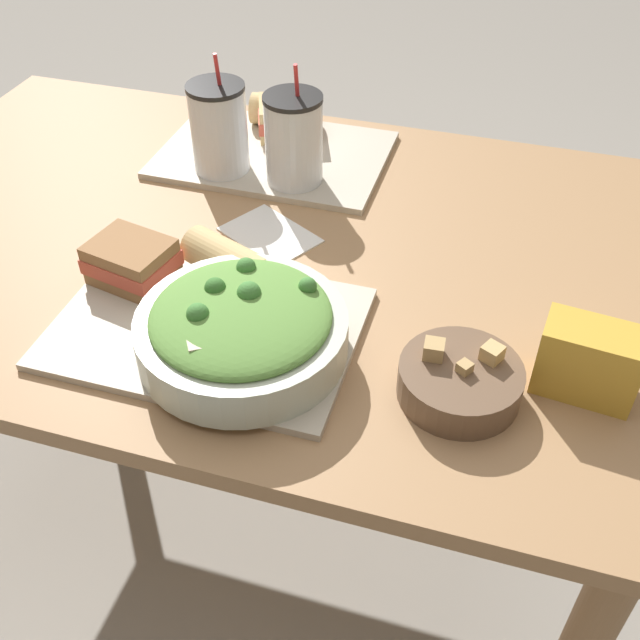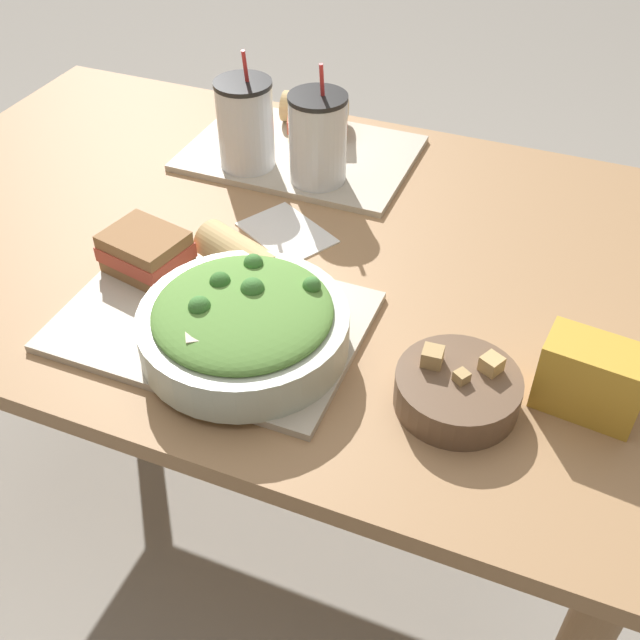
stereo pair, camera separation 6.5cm
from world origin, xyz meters
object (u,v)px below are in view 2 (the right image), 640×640
(sandwich_far, at_px, (318,117))
(napkin_folded, at_px, (287,233))
(baguette_near, at_px, (240,256))
(chip_bag, at_px, (591,378))
(salad_bowl, at_px, (244,323))
(drink_cup_dark, at_px, (246,127))
(soup_bowl, at_px, (457,389))
(sandwich_near, at_px, (146,252))
(baguette_far, at_px, (315,110))
(drink_cup_red, at_px, (318,141))

(sandwich_far, xyz_separation_m, napkin_folded, (0.08, -0.33, -0.04))
(baguette_near, bearing_deg, chip_bag, -76.68)
(salad_bowl, bearing_deg, drink_cup_dark, 115.64)
(napkin_folded, bearing_deg, soup_bowl, -36.90)
(sandwich_far, xyz_separation_m, chip_bag, (0.58, -0.54, 0.01))
(salad_bowl, bearing_deg, sandwich_near, 155.21)
(baguette_near, distance_m, baguette_far, 0.50)
(soup_bowl, relative_size, baguette_far, 1.19)
(salad_bowl, distance_m, baguette_far, 0.66)
(sandwich_near, distance_m, sandwich_far, 0.51)
(soup_bowl, distance_m, drink_cup_red, 0.56)
(sandwich_near, height_order, drink_cup_red, drink_cup_red)
(baguette_near, bearing_deg, soup_bowl, -87.93)
(baguette_near, bearing_deg, baguette_far, 30.58)
(salad_bowl, height_order, drink_cup_red, drink_cup_red)
(baguette_far, distance_m, napkin_folded, 0.37)
(soup_bowl, bearing_deg, drink_cup_red, 130.31)
(sandwich_near, distance_m, chip_bag, 0.66)
(baguette_far, bearing_deg, drink_cup_red, -162.27)
(sandwich_near, distance_m, napkin_folded, 0.24)
(sandwich_far, bearing_deg, salad_bowl, -97.88)
(sandwich_near, relative_size, baguette_far, 1.02)
(baguette_near, bearing_deg, napkin_folded, 15.02)
(soup_bowl, relative_size, drink_cup_dark, 0.73)
(baguette_near, relative_size, drink_cup_red, 0.71)
(napkin_folded, bearing_deg, sandwich_near, -129.82)
(salad_bowl, xyz_separation_m, napkin_folded, (-0.06, 0.28, -0.05))
(baguette_far, relative_size, napkin_folded, 0.73)
(drink_cup_dark, bearing_deg, sandwich_far, 66.49)
(sandwich_far, height_order, napkin_folded, sandwich_far)
(soup_bowl, xyz_separation_m, sandwich_far, (-0.43, 0.59, 0.02))
(baguette_far, distance_m, drink_cup_red, 0.22)
(sandwich_far, bearing_deg, soup_bowl, -74.92)
(drink_cup_red, bearing_deg, baguette_near, -90.96)
(sandwich_far, bearing_deg, sandwich_near, -119.06)
(salad_bowl, relative_size, baguette_far, 2.12)
(soup_bowl, bearing_deg, baguette_far, 125.68)
(drink_cup_dark, bearing_deg, drink_cup_red, 0.00)
(soup_bowl, height_order, drink_cup_dark, drink_cup_dark)
(soup_bowl, xyz_separation_m, baguette_far, (-0.45, 0.62, 0.02))
(sandwich_far, height_order, drink_cup_dark, drink_cup_dark)
(drink_cup_dark, distance_m, chip_bag, 0.75)
(drink_cup_dark, bearing_deg, napkin_folded, -47.41)
(sandwich_near, bearing_deg, sandwich_far, 93.59)
(chip_bag, relative_size, napkin_folded, 0.71)
(baguette_far, height_order, napkin_folded, baguette_far)
(soup_bowl, bearing_deg, drink_cup_dark, 139.59)
(baguette_near, relative_size, napkin_folded, 0.83)
(baguette_near, height_order, chip_bag, chip_bag)
(sandwich_near, relative_size, napkin_folded, 0.74)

